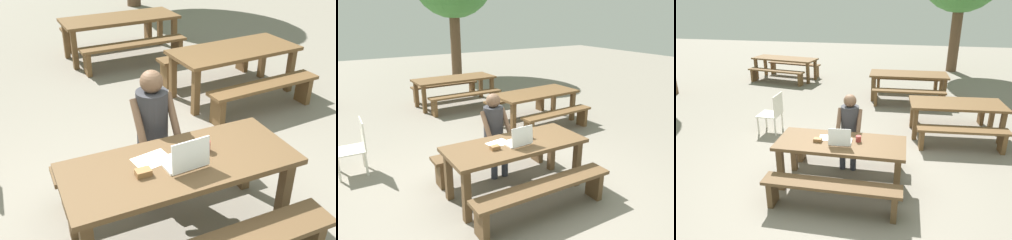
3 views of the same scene
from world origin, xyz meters
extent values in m
plane|color=gray|center=(0.00, 0.00, 0.00)|extent=(30.00, 30.00, 0.00)
cube|color=brown|center=(0.00, 0.00, 0.71)|extent=(1.91, 0.78, 0.05)
cube|color=brown|center=(-0.85, -0.29, 0.34)|extent=(0.09, 0.09, 0.68)
cube|color=brown|center=(0.85, -0.29, 0.34)|extent=(0.09, 0.09, 0.68)
cube|color=brown|center=(-0.85, 0.29, 0.34)|extent=(0.09, 0.09, 0.68)
cube|color=brown|center=(0.85, 0.29, 0.34)|extent=(0.09, 0.09, 0.68)
cube|color=brown|center=(0.00, -0.66, 0.41)|extent=(1.89, 0.30, 0.05)
cube|color=brown|center=(-0.84, -0.66, 0.19)|extent=(0.08, 0.24, 0.39)
cube|color=brown|center=(0.84, -0.66, 0.19)|extent=(0.08, 0.24, 0.39)
cube|color=brown|center=(0.00, 0.66, 0.41)|extent=(1.89, 0.30, 0.05)
cube|color=brown|center=(-0.84, 0.66, 0.19)|extent=(0.08, 0.24, 0.39)
cube|color=brown|center=(0.84, 0.66, 0.19)|extent=(0.08, 0.24, 0.39)
cube|color=white|center=(0.00, -0.01, 0.74)|extent=(0.34, 0.27, 0.02)
cube|color=white|center=(0.01, -0.15, 0.88)|extent=(0.33, 0.06, 0.25)
cube|color=black|center=(0.01, -0.14, 0.88)|extent=(0.30, 0.04, 0.23)
cube|color=olive|center=(-0.34, -0.05, 0.76)|extent=(0.12, 0.08, 0.05)
cube|color=white|center=(-0.20, 0.11, 0.73)|extent=(0.33, 0.26, 0.00)
cylinder|color=#99332D|center=(0.25, 0.06, 0.78)|extent=(0.08, 0.08, 0.09)
cylinder|color=#333847|center=(-0.07, 0.48, 0.22)|extent=(0.10, 0.10, 0.43)
cylinder|color=#333847|center=(0.11, 0.48, 0.22)|extent=(0.10, 0.10, 0.43)
cube|color=#333847|center=(0.02, 0.57, 0.47)|extent=(0.28, 0.28, 0.12)
cylinder|color=#333338|center=(0.02, 0.66, 0.79)|extent=(0.29, 0.29, 0.56)
cylinder|color=brown|center=(-0.14, 0.56, 0.83)|extent=(0.07, 0.32, 0.41)
cylinder|color=brown|center=(0.19, 0.56, 0.83)|extent=(0.07, 0.32, 0.41)
sphere|color=brown|center=(0.02, 0.66, 1.16)|extent=(0.21, 0.21, 0.21)
cube|color=silver|center=(-1.89, 1.72, 0.39)|extent=(0.45, 0.45, 0.02)
cube|color=silver|center=(-1.68, 1.72, 0.63)|extent=(0.03, 0.44, 0.44)
cylinder|color=silver|center=(-2.07, 1.92, 0.19)|extent=(0.04, 0.04, 0.38)
cylinder|color=silver|center=(-2.08, 1.54, 0.19)|extent=(0.04, 0.04, 0.38)
cylinder|color=silver|center=(-1.69, 1.91, 0.19)|extent=(0.04, 0.04, 0.38)
cylinder|color=silver|center=(-1.70, 1.53, 0.19)|extent=(0.04, 0.04, 0.38)
cube|color=brown|center=(0.98, 4.60, 0.71)|extent=(2.13, 0.90, 0.05)
cube|color=brown|center=(0.04, 4.25, 0.34)|extent=(0.09, 0.09, 0.68)
cube|color=brown|center=(1.94, 4.32, 0.34)|extent=(0.09, 0.09, 0.68)
cube|color=brown|center=(0.02, 4.88, 0.34)|extent=(0.09, 0.09, 0.68)
cube|color=brown|center=(1.92, 4.95, 0.34)|extent=(0.09, 0.09, 0.68)
cube|color=brown|center=(1.00, 3.92, 0.42)|extent=(1.90, 0.37, 0.05)
cube|color=brown|center=(0.16, 3.89, 0.20)|extent=(0.09, 0.24, 0.40)
cube|color=brown|center=(1.85, 3.95, 0.20)|extent=(0.09, 0.24, 0.40)
cube|color=brown|center=(0.96, 5.29, 0.42)|extent=(1.90, 0.37, 0.05)
cube|color=brown|center=(0.11, 5.26, 0.20)|extent=(0.09, 0.24, 0.40)
cube|color=brown|center=(1.80, 5.31, 0.20)|extent=(0.09, 0.24, 0.40)
cube|color=brown|center=(1.95, 2.27, 0.69)|extent=(1.92, 0.96, 0.05)
cube|color=brown|center=(1.14, 1.90, 0.33)|extent=(0.10, 0.10, 0.66)
cube|color=brown|center=(2.80, 2.02, 0.33)|extent=(0.10, 0.10, 0.66)
cube|color=brown|center=(1.10, 2.53, 0.33)|extent=(0.10, 0.10, 0.66)
cube|color=brown|center=(2.76, 2.65, 0.33)|extent=(0.10, 0.10, 0.66)
cube|color=brown|center=(2.00, 1.56, 0.41)|extent=(1.70, 0.42, 0.05)
cube|color=brown|center=(1.26, 1.51, 0.20)|extent=(0.10, 0.24, 0.39)
cube|color=brown|center=(2.74, 1.62, 0.20)|extent=(0.10, 0.24, 0.39)
cube|color=brown|center=(1.90, 2.99, 0.41)|extent=(1.70, 0.42, 0.05)
cube|color=brown|center=(1.16, 2.93, 0.20)|extent=(0.10, 0.24, 0.39)
cube|color=brown|center=(2.64, 3.04, 0.20)|extent=(0.10, 0.24, 0.39)
cube|color=brown|center=(-3.18, 6.09, 0.71)|extent=(2.29, 1.12, 0.05)
cube|color=brown|center=(-4.21, 5.97, 0.34)|extent=(0.10, 0.10, 0.69)
cube|color=brown|center=(-2.24, 5.64, 0.34)|extent=(0.10, 0.10, 0.69)
cube|color=brown|center=(-4.12, 6.53, 0.34)|extent=(0.10, 0.10, 0.69)
cube|color=brown|center=(-2.15, 6.20, 0.34)|extent=(0.10, 0.10, 0.69)
cube|color=brown|center=(-3.28, 5.48, 0.42)|extent=(2.00, 0.62, 0.05)
cube|color=brown|center=(-4.16, 5.63, 0.20)|extent=(0.12, 0.25, 0.40)
cube|color=brown|center=(-2.40, 5.33, 0.20)|extent=(0.12, 0.25, 0.40)
cube|color=brown|center=(-3.08, 6.69, 0.42)|extent=(2.00, 0.62, 0.05)
cube|color=brown|center=(-3.95, 6.84, 0.20)|extent=(0.12, 0.25, 0.40)
cube|color=brown|center=(-2.20, 6.55, 0.20)|extent=(0.12, 0.25, 0.40)
cylinder|color=brown|center=(2.63, 8.50, 1.37)|extent=(0.38, 0.38, 2.74)
camera|label=1|loc=(-1.16, -2.35, 2.53)|focal=42.47mm
camera|label=2|loc=(-2.15, -3.40, 2.40)|focal=34.91mm
camera|label=3|loc=(0.84, -4.12, 2.76)|focal=33.76mm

